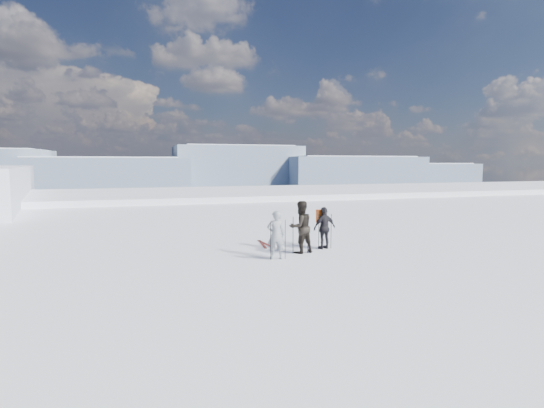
# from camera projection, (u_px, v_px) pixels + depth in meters

# --- Properties ---
(lake_basin) EXTENTS (820.00, 820.00, 71.62)m
(lake_basin) POSITION_uv_depth(u_px,v_px,m) (210.00, 260.00, 43.07)
(lake_basin) COLOR white
(lake_basin) RESTS_ON ground
(far_mountain_range) EXTENTS (770.00, 110.00, 53.00)m
(far_mountain_range) POSITION_uv_depth(u_px,v_px,m) (176.00, 173.00, 455.71)
(far_mountain_range) COLOR slate
(far_mountain_range) RESTS_ON ground
(skier_grey) EXTENTS (0.66, 0.48, 1.69)m
(skier_grey) POSITION_uv_depth(u_px,v_px,m) (276.00, 235.00, 14.58)
(skier_grey) COLOR gray
(skier_grey) RESTS_ON ground
(skier_dark) EXTENTS (1.08, 0.93, 1.93)m
(skier_dark) POSITION_uv_depth(u_px,v_px,m) (301.00, 227.00, 15.58)
(skier_dark) COLOR black
(skier_dark) RESTS_ON ground
(skier_pack) EXTENTS (1.01, 0.56, 1.63)m
(skier_pack) POSITION_uv_depth(u_px,v_px,m) (324.00, 228.00, 16.35)
(skier_pack) COLOR black
(skier_pack) RESTS_ON ground
(backpack) EXTENTS (0.38, 0.25, 0.51)m
(backpack) POSITION_uv_depth(u_px,v_px,m) (321.00, 200.00, 16.47)
(backpack) COLOR #F75D17
(backpack) RESTS_ON skier_pack
(ski_poles) EXTENTS (2.85, 1.23, 1.37)m
(ski_poles) POSITION_uv_depth(u_px,v_px,m) (302.00, 236.00, 15.48)
(ski_poles) COLOR black
(ski_poles) RESTS_ON ground
(skis_loose) EXTENTS (0.42, 1.70, 0.03)m
(skis_loose) POSITION_uv_depth(u_px,v_px,m) (264.00, 244.00, 17.31)
(skis_loose) COLOR black
(skis_loose) RESTS_ON ground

